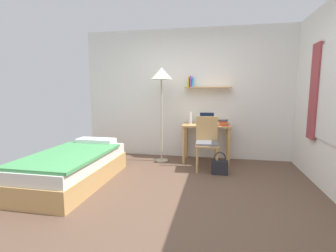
% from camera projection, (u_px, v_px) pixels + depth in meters
% --- Properties ---
extents(ground_plane, '(5.28, 5.28, 0.00)m').
position_uv_depth(ground_plane, '(172.00, 195.00, 3.23)').
color(ground_plane, brown).
extents(wall_back, '(4.40, 0.27, 2.60)m').
position_uv_depth(wall_back, '(190.00, 94.00, 5.01)').
color(wall_back, white).
rests_on(wall_back, ground_plane).
extents(bed, '(0.95, 1.85, 0.54)m').
position_uv_depth(bed, '(74.00, 167.00, 3.64)').
color(bed, tan).
rests_on(bed, ground_plane).
extents(desk, '(0.92, 0.52, 0.73)m').
position_uv_depth(desk, '(207.00, 132.00, 4.73)').
color(desk, tan).
rests_on(desk, ground_plane).
extents(desk_chair, '(0.42, 0.44, 0.92)m').
position_uv_depth(desk_chair, '(207.00, 141.00, 4.27)').
color(desk_chair, tan).
rests_on(desk_chair, ground_plane).
extents(standing_lamp, '(0.41, 0.41, 1.80)m').
position_uv_depth(standing_lamp, '(161.00, 79.00, 4.61)').
color(standing_lamp, '#B2A893').
rests_on(standing_lamp, ground_plane).
extents(laptop, '(0.31, 0.24, 0.23)m').
position_uv_depth(laptop, '(207.00, 121.00, 4.79)').
color(laptop, '#B7BABF').
rests_on(laptop, desk).
extents(water_bottle, '(0.06, 0.06, 0.24)m').
position_uv_depth(water_bottle, '(190.00, 118.00, 4.71)').
color(water_bottle, silver).
rests_on(water_bottle, desk).
extents(book_stack, '(0.20, 0.24, 0.10)m').
position_uv_depth(book_stack, '(223.00, 123.00, 4.59)').
color(book_stack, '#D13D38').
rests_on(book_stack, desk).
extents(handbag, '(0.27, 0.13, 0.38)m').
position_uv_depth(handbag, '(220.00, 167.00, 4.04)').
color(handbag, '#232328').
rests_on(handbag, ground_plane).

